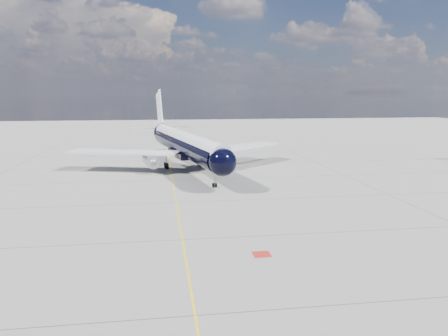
{
  "coord_description": "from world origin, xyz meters",
  "views": [
    {
      "loc": [
        -2.03,
        -46.25,
        14.28
      ],
      "look_at": [
        6.75,
        12.56,
        4.0
      ],
      "focal_mm": 35.0,
      "sensor_mm": 36.0,
      "label": 1
    }
  ],
  "objects": [
    {
      "name": "ground",
      "position": [
        0.0,
        30.0,
        0.0
      ],
      "size": [
        320.0,
        320.0,
        0.0
      ],
      "primitive_type": "plane",
      "color": "gray",
      "rests_on": "ground"
    },
    {
      "name": "taxiway_centerline",
      "position": [
        0.0,
        25.0,
        0.0
      ],
      "size": [
        0.16,
        160.0,
        0.01
      ],
      "primitive_type": "cube",
      "color": "yellow",
      "rests_on": "ground"
    },
    {
      "name": "red_marking",
      "position": [
        6.8,
        -10.0,
        0.0
      ],
      "size": [
        1.6,
        1.6,
        0.01
      ],
      "primitive_type": "cube",
      "color": "maroon",
      "rests_on": "ground"
    },
    {
      "name": "main_airliner",
      "position": [
        2.57,
        37.05,
        4.69
      ],
      "size": [
        42.27,
        52.06,
        15.13
      ],
      "rotation": [
        0.0,
        0.0,
        0.19
      ],
      "color": "black",
      "rests_on": "ground"
    }
  ]
}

